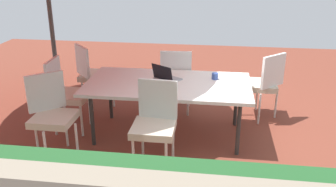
% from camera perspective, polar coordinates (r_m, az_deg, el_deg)
% --- Properties ---
extents(ground_plane, '(10.00, 10.00, 0.02)m').
position_cam_1_polar(ground_plane, '(4.98, -0.00, -6.35)').
color(ground_plane, brown).
extents(dining_table, '(2.08, 1.11, 0.73)m').
position_cam_1_polar(dining_table, '(4.70, -0.00, 1.14)').
color(dining_table, silver).
rests_on(dining_table, ground_plane).
extents(chair_north, '(0.47, 0.48, 0.98)m').
position_cam_1_polar(chair_north, '(4.06, -2.04, -4.25)').
color(chair_north, beige).
rests_on(chair_north, ground_plane).
extents(chair_northeast, '(0.59, 0.59, 0.98)m').
position_cam_1_polar(chair_northeast, '(4.48, -17.44, -2.71)').
color(chair_northeast, beige).
rests_on(chair_northeast, ground_plane).
extents(chair_east, '(0.47, 0.46, 0.98)m').
position_cam_1_polar(chair_east, '(5.07, -15.42, 0.34)').
color(chair_east, beige).
rests_on(chair_east, ground_plane).
extents(chair_southeast, '(0.59, 0.59, 0.98)m').
position_cam_1_polar(chair_southeast, '(5.76, -11.51, 3.19)').
color(chair_southeast, beige).
rests_on(chair_southeast, ground_plane).
extents(chair_south, '(0.46, 0.47, 0.98)m').
position_cam_1_polar(chair_south, '(5.43, 1.30, 2.52)').
color(chair_south, beige).
rests_on(chair_south, ground_plane).
extents(chair_southwest, '(0.59, 0.59, 0.98)m').
position_cam_1_polar(chair_southwest, '(5.40, 14.46, 1.71)').
color(chair_southwest, beige).
rests_on(chair_southwest, ground_plane).
extents(laptop, '(0.40, 0.38, 0.21)m').
position_cam_1_polar(laptop, '(4.77, -0.33, 2.63)').
color(laptop, gray).
rests_on(laptop, dining_table).
extents(cup, '(0.08, 0.08, 0.08)m').
position_cam_1_polar(cup, '(4.84, 7.22, 2.65)').
color(cup, '#334C99').
rests_on(cup, dining_table).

